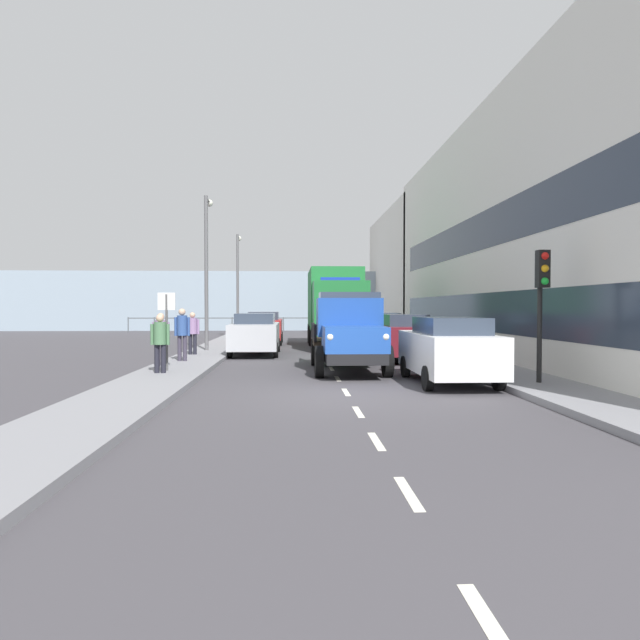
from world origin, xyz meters
The scene contains 23 objects.
ground_plane centered at (0.00, -10.29, 0.00)m, with size 80.00×80.00×0.00m, color #423F44.
sidewalk_left centered at (-4.75, -10.29, 0.07)m, with size 2.00×42.64×0.15m, color gray.
sidewalk_right centered at (4.75, -10.29, 0.07)m, with size 2.00×42.64×0.15m, color gray.
road_centreline_markings centered at (0.00, -9.15, 0.00)m, with size 0.12×38.27×0.01m.
building_terrace centered at (-10.10, -8.50, 4.78)m, with size 8.73×27.86×9.56m.
building_far_block centered at (-10.11, -29.87, 4.60)m, with size 8.72×15.90×9.19m.
sea_horizon centered at (0.00, -34.61, 2.50)m, with size 80.00×0.80×5.00m, color #8C9EAD.
seawall_railing centered at (0.00, -31.01, 0.92)m, with size 28.08×0.08×1.20m.
truck_vintage_blue centered at (-0.47, -4.43, 1.18)m, with size 2.17×5.64×2.43m.
lorry_cargo_green centered at (-0.85, -15.00, 2.08)m, with size 2.58×8.20×3.87m.
car_white_kerbside_near centered at (-2.80, -1.80, 0.90)m, with size 1.89×4.18×1.72m.
car_maroon_kerbside_1 centered at (-2.80, -7.77, 0.89)m, with size 1.81×3.89×1.72m.
car_teal_kerbside_2 centered at (-2.80, -12.89, 0.90)m, with size 1.77×4.31×1.72m.
car_silver_oppositeside_0 centered at (2.80, -10.73, 0.90)m, with size 1.97×4.68×1.72m.
car_red_oppositeside_1 centered at (2.80, -17.40, 0.90)m, with size 1.97×4.18×1.72m.
pedestrian_near_railing centered at (4.93, -3.19, 1.11)m, with size 0.53×0.34×1.63m.
pedestrian_with_bag centered at (5.30, -4.89, 1.12)m, with size 0.53×0.34×1.65m.
pedestrian_couple_b centered at (5.00, -6.63, 1.20)m, with size 0.53×0.34×1.78m.
pedestrian_strolling centered at (5.12, -9.22, 1.11)m, with size 0.53×0.34×1.63m.
traffic_light_near centered at (-4.76, -0.71, 2.47)m, with size 0.28×0.41×3.20m.
lamp_post_promenade centered at (4.92, -11.58, 4.06)m, with size 0.32×1.14×6.57m.
lamp_post_far centered at (4.67, -22.31, 3.94)m, with size 0.32×1.14×6.35m.
street_sign centered at (4.87, -3.75, 1.68)m, with size 0.50×0.07×2.25m.
Camera 1 is at (1.22, 12.32, 1.99)m, focal length 31.00 mm.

